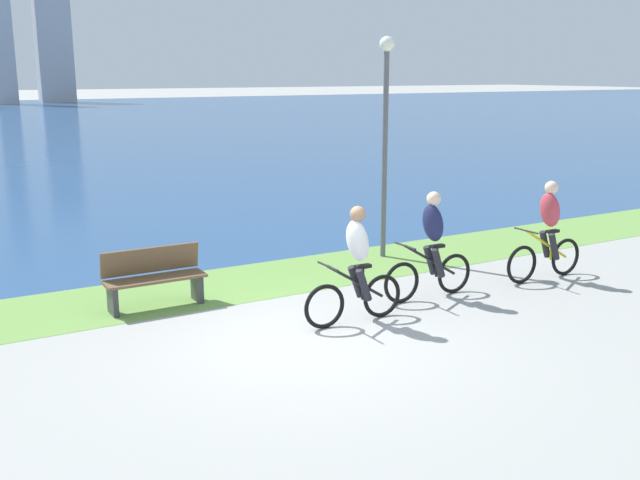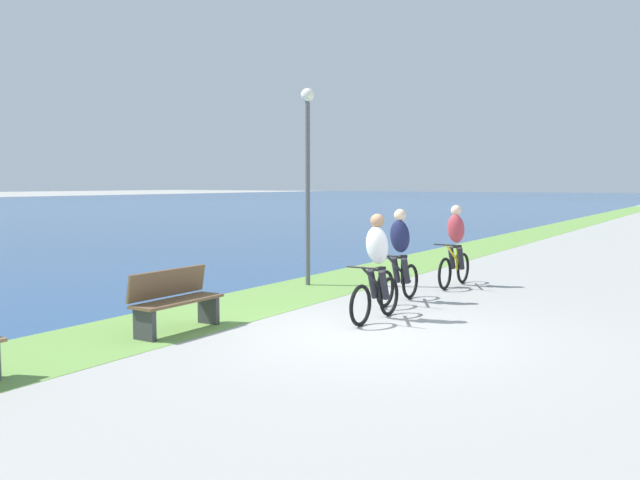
% 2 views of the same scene
% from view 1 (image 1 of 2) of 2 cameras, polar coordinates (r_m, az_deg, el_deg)
% --- Properties ---
extents(ground_plane, '(300.00, 300.00, 0.00)m').
position_cam_1_polar(ground_plane, '(9.65, -0.84, -7.98)').
color(ground_plane, '#9E9E99').
extents(grass_strip_bayside, '(120.00, 2.08, 0.01)m').
position_cam_1_polar(grass_strip_bayside, '(12.17, -7.68, -3.58)').
color(grass_strip_bayside, '#6B9947').
rests_on(grass_strip_bayside, ground).
extents(cyclist_lead, '(1.60, 0.52, 1.67)m').
position_cam_1_polar(cyclist_lead, '(10.13, 2.88, -2.00)').
color(cyclist_lead, black).
rests_on(cyclist_lead, ground).
extents(cyclist_trailing, '(1.68, 0.52, 1.69)m').
position_cam_1_polar(cyclist_trailing, '(11.37, 8.74, -0.45)').
color(cyclist_trailing, black).
rests_on(cyclist_trailing, ground).
extents(cyclist_distant_rear, '(1.70, 0.52, 1.69)m').
position_cam_1_polar(cyclist_distant_rear, '(12.85, 17.45, 0.67)').
color(cyclist_distant_rear, black).
rests_on(cyclist_distant_rear, ground).
extents(bench_near_path, '(1.50, 0.47, 0.90)m').
position_cam_1_polar(bench_near_path, '(11.18, -12.91, -2.92)').
color(bench_near_path, brown).
rests_on(bench_near_path, ground).
extents(lamppost_tall, '(0.28, 0.28, 4.10)m').
position_cam_1_polar(lamppost_tall, '(13.62, 5.17, 9.65)').
color(lamppost_tall, '#595960').
rests_on(lamppost_tall, ground).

